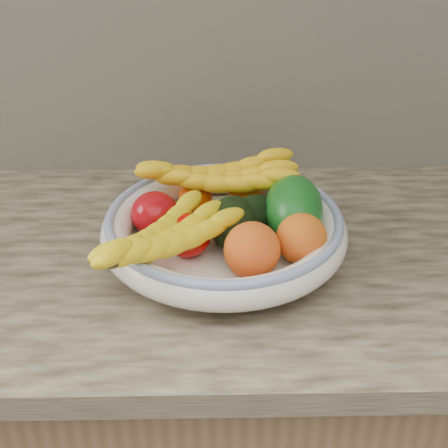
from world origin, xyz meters
TOP-DOWN VIEW (x-y plane):
  - kitchen_counter at (0.00, 1.69)m, footprint 2.44×0.66m
  - fruit_bowl at (0.00, 1.66)m, footprint 0.39×0.39m
  - clementine_back_left at (-0.05, 1.76)m, footprint 0.07×0.07m
  - clementine_back_right at (0.04, 1.77)m, footprint 0.07×0.07m
  - tomato_left at (-0.11, 1.69)m, footprint 0.10×0.10m
  - tomato_near_left at (-0.06, 1.62)m, footprint 0.09×0.09m
  - avocado_center at (0.01, 1.66)m, footprint 0.08×0.12m
  - avocado_right at (0.05, 1.68)m, footprint 0.11×0.11m
  - green_mango at (0.11, 1.68)m, footprint 0.12×0.14m
  - peach_front at (0.04, 1.58)m, footprint 0.09×0.09m
  - peach_right at (0.12, 1.60)m, footprint 0.09×0.09m
  - banana_bunch_back at (-0.01, 1.75)m, footprint 0.29×0.12m
  - banana_bunch_front at (-0.09, 1.57)m, footprint 0.26×0.28m

SIDE VIEW (x-z plane):
  - kitchen_counter at x=0.00m, z-range -0.24..1.16m
  - fruit_bowl at x=0.00m, z-range 0.91..0.99m
  - clementine_back_left at x=-0.05m, z-range 0.93..0.98m
  - clementine_back_right at x=0.04m, z-range 0.93..0.98m
  - tomato_left at x=-0.11m, z-range 0.93..1.00m
  - tomato_near_left at x=-0.06m, z-range 0.93..1.00m
  - avocado_center at x=0.01m, z-range 0.93..1.00m
  - avocado_right at x=0.05m, z-range 0.93..1.00m
  - peach_front at x=0.04m, z-range 0.92..1.01m
  - peach_right at x=0.12m, z-range 0.93..1.01m
  - green_mango at x=0.11m, z-range 0.91..1.04m
  - banana_bunch_front at x=-0.09m, z-range 0.94..1.02m
  - banana_bunch_back at x=-0.01m, z-range 0.95..1.03m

